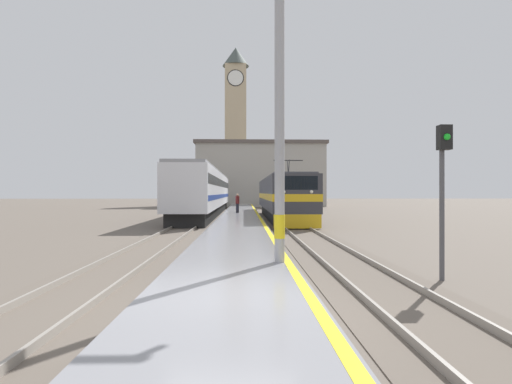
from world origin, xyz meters
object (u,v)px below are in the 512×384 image
locomotive_train (282,197)px  clock_tower (236,121)px  catenary_mast (283,101)px  signal_post (443,176)px  passenger_train (207,192)px  person_on_platform (237,203)px

locomotive_train → clock_tower: 43.89m
catenary_mast → signal_post: catenary_mast is taller
locomotive_train → clock_tower: size_ratio=0.67×
catenary_mast → passenger_train: bearing=99.0°
locomotive_train → clock_tower: (-4.59, 41.49, 13.58)m
passenger_train → catenary_mast: (4.54, -28.72, 2.25)m
passenger_train → person_on_platform: size_ratio=18.85×
catenary_mast → clock_tower: 64.81m
clock_tower → signal_post: clock_tower is taller
locomotive_train → signal_post: locomotive_train is taller
locomotive_train → catenary_mast: (-2.10, -22.35, 2.69)m
passenger_train → person_on_platform: (3.00, -4.35, -0.94)m
signal_post → person_on_platform: bearing=102.3°
passenger_train → clock_tower: 37.55m
catenary_mast → signal_post: bearing=-6.3°
locomotive_train → signal_post: (1.79, -22.78, 0.80)m
locomotive_train → catenary_mast: size_ratio=2.39×
signal_post → locomotive_train: bearing=94.5°
locomotive_train → catenary_mast: catenary_mast is taller
person_on_platform → clock_tower: size_ratio=0.06×
clock_tower → passenger_train: bearing=-93.4°
passenger_train → catenary_mast: bearing=-81.0°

